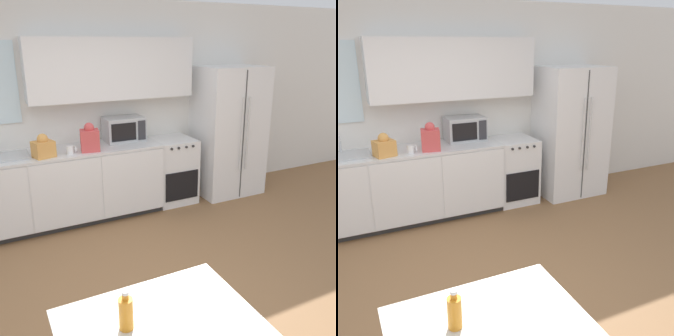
# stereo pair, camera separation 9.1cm
# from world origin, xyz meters

# --- Properties ---
(ground_plane) EXTENTS (12.00, 12.00, 0.00)m
(ground_plane) POSITION_xyz_m (0.00, 0.00, 0.00)
(ground_plane) COLOR olive
(wall_back) EXTENTS (12.00, 0.38, 2.70)m
(wall_back) POSITION_xyz_m (0.10, 2.37, 1.46)
(wall_back) COLOR silver
(wall_back) RESTS_ON ground_plane
(kitchen_counter) EXTENTS (2.51, 0.67, 0.93)m
(kitchen_counter) POSITION_xyz_m (-0.26, 2.05, 0.47)
(kitchen_counter) COLOR #333333
(kitchen_counter) RESTS_ON ground_plane
(oven_range) EXTENTS (0.57, 0.62, 0.91)m
(oven_range) POSITION_xyz_m (1.28, 2.07, 0.45)
(oven_range) COLOR white
(oven_range) RESTS_ON ground_plane
(refrigerator) EXTENTS (0.94, 0.75, 1.86)m
(refrigerator) POSITION_xyz_m (2.18, 2.02, 0.93)
(refrigerator) COLOR white
(refrigerator) RESTS_ON ground_plane
(kitchen_sink) EXTENTS (0.62, 0.42, 0.20)m
(kitchen_sink) POSITION_xyz_m (-0.91, 2.06, 0.95)
(kitchen_sink) COLOR #B7BABC
(kitchen_sink) RESTS_ON kitchen_counter
(microwave) EXTENTS (0.51, 0.35, 0.31)m
(microwave) POSITION_xyz_m (0.62, 2.17, 1.09)
(microwave) COLOR #B7BABC
(microwave) RESTS_ON kitchen_counter
(coffee_mug) EXTENTS (0.11, 0.08, 0.10)m
(coffee_mug) POSITION_xyz_m (-0.16, 1.86, 0.99)
(coffee_mug) COLOR white
(coffee_mug) RESTS_ON kitchen_counter
(grocery_bag_0) EXTENTS (0.25, 0.22, 0.34)m
(grocery_bag_0) POSITION_xyz_m (0.08, 1.89, 1.09)
(grocery_bag_0) COLOR #D14C4C
(grocery_bag_0) RESTS_ON kitchen_counter
(grocery_bag_1) EXTENTS (0.26, 0.24, 0.27)m
(grocery_bag_1) POSITION_xyz_m (-0.46, 1.87, 1.05)
(grocery_bag_1) COLOR #DB994C
(grocery_bag_1) RESTS_ON kitchen_counter
(drink_bottle) EXTENTS (0.08, 0.08, 0.23)m
(drink_bottle) POSITION_xyz_m (-0.50, -0.90, 0.87)
(drink_bottle) COLOR orange
(drink_bottle) RESTS_ON dining_table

